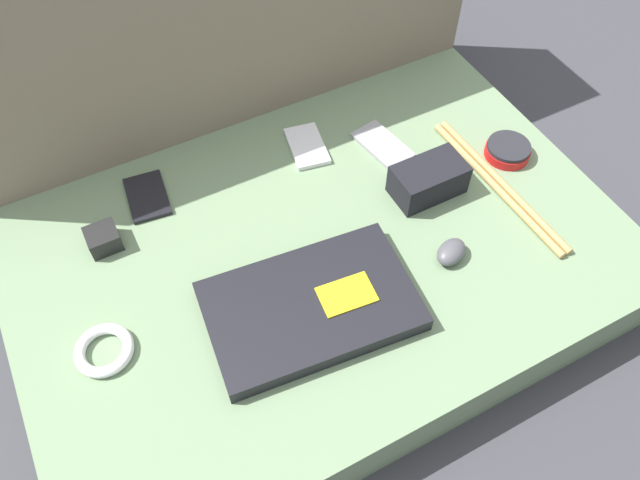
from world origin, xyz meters
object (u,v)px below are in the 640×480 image
(phone_black, at_px, (147,196))
(computer_mouse, at_px, (451,252))
(phone_silver, at_px, (307,146))
(charger_brick, at_px, (103,239))
(phone_small, at_px, (383,145))
(laptop, at_px, (311,306))
(speaker_puck, at_px, (508,150))
(camera_pouch, at_px, (428,180))

(phone_black, bearing_deg, computer_mouse, -34.60)
(computer_mouse, height_order, phone_silver, computer_mouse)
(charger_brick, bearing_deg, phone_small, -1.98)
(laptop, height_order, charger_brick, charger_brick)
(computer_mouse, distance_m, speaker_puck, 0.29)
(computer_mouse, distance_m, phone_silver, 0.37)
(laptop, distance_m, phone_small, 0.41)
(charger_brick, bearing_deg, camera_pouch, -15.43)
(camera_pouch, relative_size, charger_brick, 2.44)
(computer_mouse, distance_m, phone_black, 0.57)
(phone_silver, bearing_deg, computer_mouse, -63.44)
(phone_silver, distance_m, phone_small, 0.15)
(speaker_puck, bearing_deg, phone_silver, 149.44)
(speaker_puck, height_order, phone_silver, speaker_puck)
(computer_mouse, xyz_separation_m, camera_pouch, (0.05, 0.15, 0.02))
(phone_black, xyz_separation_m, charger_brick, (-0.10, -0.07, 0.01))
(speaker_puck, height_order, charger_brick, charger_brick)
(phone_small, distance_m, camera_pouch, 0.14)
(phone_silver, height_order, phone_small, phone_silver)
(laptop, relative_size, computer_mouse, 4.75)
(laptop, relative_size, phone_black, 2.98)
(computer_mouse, xyz_separation_m, phone_silver, (-0.10, 0.36, -0.01))
(speaker_puck, bearing_deg, laptop, -165.13)
(phone_black, bearing_deg, charger_brick, -138.01)
(phone_black, relative_size, phone_small, 0.89)
(speaker_puck, xyz_separation_m, charger_brick, (-0.77, 0.16, 0.00))
(laptop, xyz_separation_m, phone_small, (0.30, 0.27, -0.01))
(phone_silver, xyz_separation_m, camera_pouch, (0.15, -0.21, 0.03))
(phone_silver, xyz_separation_m, phone_small, (0.14, -0.07, -0.00))
(laptop, bearing_deg, phone_small, 47.79)
(laptop, distance_m, computer_mouse, 0.27)
(speaker_puck, xyz_separation_m, phone_small, (-0.21, 0.14, -0.01))
(phone_silver, bearing_deg, laptop, -105.45)
(phone_silver, height_order, charger_brick, charger_brick)
(phone_small, relative_size, camera_pouch, 1.00)
(laptop, distance_m, phone_silver, 0.38)
(laptop, distance_m, camera_pouch, 0.34)
(speaker_puck, relative_size, charger_brick, 1.61)
(phone_small, height_order, camera_pouch, camera_pouch)
(speaker_puck, relative_size, phone_small, 0.66)
(phone_small, bearing_deg, speaker_puck, -42.84)
(computer_mouse, relative_size, speaker_puck, 0.85)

